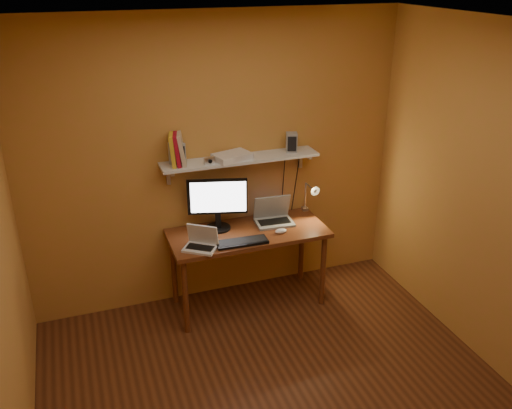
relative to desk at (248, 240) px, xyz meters
name	(u,v)px	position (x,y,z in m)	size (l,w,h in m)	color
room	(286,245)	(-0.18, -1.28, 0.64)	(3.44, 3.24, 2.64)	#5C2F17
desk	(248,240)	(0.00, 0.00, 0.00)	(1.40, 0.60, 0.75)	brown
wall_shelf	(240,159)	(0.00, 0.19, 0.69)	(1.40, 0.25, 0.21)	silver
monitor	(218,201)	(-0.23, 0.14, 0.35)	(0.51, 0.27, 0.47)	black
laptop	(273,215)	(0.28, 0.10, 0.15)	(0.35, 0.27, 0.25)	gray
netbook	(201,242)	(-0.46, -0.16, 0.14)	(0.33, 0.31, 0.20)	silver
keyboard	(242,242)	(-0.12, -0.20, 0.10)	(0.44, 0.15, 0.02)	black
mouse	(281,231)	(0.26, -0.13, 0.10)	(0.11, 0.07, 0.04)	silver
desk_lamp	(311,195)	(0.66, 0.13, 0.29)	(0.09, 0.23, 0.38)	silver
speaker_left	(177,154)	(-0.55, 0.20, 0.81)	(0.11, 0.11, 0.19)	gray
speaker_right	(292,142)	(0.48, 0.20, 0.80)	(0.10, 0.10, 0.17)	gray
books	(177,149)	(-0.55, 0.20, 0.84)	(0.18, 0.19, 0.27)	gold
shelf_camera	(209,161)	(-0.29, 0.13, 0.74)	(0.10, 0.05, 0.06)	silver
router	(232,156)	(-0.08, 0.18, 0.74)	(0.31, 0.21, 0.05)	silver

